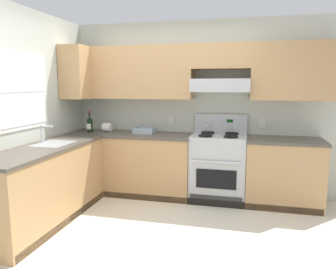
{
  "coord_description": "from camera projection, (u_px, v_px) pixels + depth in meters",
  "views": [
    {
      "loc": [
        1.05,
        -3.23,
        1.63
      ],
      "look_at": [
        0.09,
        0.7,
        1.0
      ],
      "focal_mm": 34.5,
      "sensor_mm": 36.0,
      "label": 1
    }
  ],
  "objects": [
    {
      "name": "bowl",
      "position": [
        145.0,
        131.0,
        4.83
      ],
      "size": [
        0.3,
        0.25,
        0.08
      ],
      "color": "#9EADB7",
      "rests_on": "counter_back_run"
    },
    {
      "name": "wall_left",
      "position": [
        27.0,
        108.0,
        3.98
      ],
      "size": [
        0.47,
        4.0,
        2.55
      ],
      "color": "beige",
      "rests_on": "ground_plane"
    },
    {
      "name": "stove",
      "position": [
        218.0,
        167.0,
        4.56
      ],
      "size": [
        0.76,
        0.62,
        1.2
      ],
      "color": "#B7BABC",
      "rests_on": "ground_plane"
    },
    {
      "name": "counter_left_run",
      "position": [
        45.0,
        184.0,
        3.81
      ],
      "size": [
        0.63,
        1.91,
        1.13
      ],
      "color": "tan",
      "rests_on": "ground_plane"
    },
    {
      "name": "wall_back",
      "position": [
        202.0,
        95.0,
        4.74
      ],
      "size": [
        4.68,
        0.57,
        2.55
      ],
      "color": "beige",
      "rests_on": "ground_plane"
    },
    {
      "name": "paper_towel_roll",
      "position": [
        107.0,
        127.0,
        4.97
      ],
      "size": [
        0.13,
        0.13,
        0.13
      ],
      "color": "white",
      "rests_on": "counter_back_run"
    },
    {
      "name": "ground_plane",
      "position": [
        145.0,
        232.0,
        3.59
      ],
      "size": [
        7.04,
        7.04,
        0.0
      ],
      "primitive_type": "plane",
      "color": "beige"
    },
    {
      "name": "counter_back_run",
      "position": [
        180.0,
        166.0,
        4.68
      ],
      "size": [
        3.6,
        0.65,
        0.91
      ],
      "color": "tan",
      "rests_on": "ground_plane"
    },
    {
      "name": "wine_bottle",
      "position": [
        90.0,
        124.0,
        4.89
      ],
      "size": [
        0.08,
        0.08,
        0.32
      ],
      "color": "black",
      "rests_on": "counter_back_run"
    }
  ]
}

